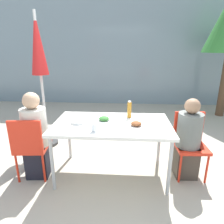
# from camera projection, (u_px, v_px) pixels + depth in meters

# --- Properties ---
(ground_plane) EXTENTS (24.00, 24.00, 0.00)m
(ground_plane) POSITION_uv_depth(u_px,v_px,m) (112.00, 173.00, 2.83)
(ground_plane) COLOR #B2A893
(building_facade) EXTENTS (10.00, 0.20, 3.00)m
(building_facade) POSITION_uv_depth(u_px,v_px,m) (121.00, 55.00, 6.04)
(building_facade) COLOR gray
(building_facade) RESTS_ON ground
(dining_table) EXTENTS (1.51, 0.88, 0.76)m
(dining_table) POSITION_uv_depth(u_px,v_px,m) (112.00, 127.00, 2.61)
(dining_table) COLOR white
(dining_table) RESTS_ON ground
(chair_left) EXTENTS (0.43, 0.43, 0.87)m
(chair_left) POSITION_uv_depth(u_px,v_px,m) (30.00, 144.00, 2.57)
(chair_left) COLOR red
(chair_left) RESTS_ON ground
(person_left) EXTENTS (0.32, 0.32, 1.17)m
(person_left) POSITION_uv_depth(u_px,v_px,m) (36.00, 138.00, 2.64)
(person_left) COLOR black
(person_left) RESTS_ON ground
(chair_right) EXTENTS (0.41, 0.41, 0.87)m
(chair_right) POSITION_uv_depth(u_px,v_px,m) (190.00, 139.00, 2.71)
(chair_right) COLOR red
(chair_right) RESTS_ON ground
(person_right) EXTENTS (0.31, 0.31, 1.09)m
(person_right) POSITION_uv_depth(u_px,v_px,m) (188.00, 141.00, 2.64)
(person_right) COLOR #473D33
(person_right) RESTS_ON ground
(closed_umbrella) EXTENTS (0.36, 0.36, 2.25)m
(closed_umbrella) POSITION_uv_depth(u_px,v_px,m) (39.00, 54.00, 3.21)
(closed_umbrella) COLOR #333333
(closed_umbrella) RESTS_ON ground
(plate_0) EXTENTS (0.24, 0.24, 0.07)m
(plate_0) POSITION_uv_depth(u_px,v_px,m) (136.00, 125.00, 2.47)
(plate_0) COLOR white
(plate_0) RESTS_ON dining_table
(plate_1) EXTENTS (0.25, 0.25, 0.07)m
(plate_1) POSITION_uv_depth(u_px,v_px,m) (104.00, 120.00, 2.64)
(plate_1) COLOR white
(plate_1) RESTS_ON dining_table
(bottle) EXTENTS (0.06, 0.06, 0.24)m
(bottle) POSITION_uv_depth(u_px,v_px,m) (129.00, 110.00, 2.76)
(bottle) COLOR #B7751E
(bottle) RESTS_ON dining_table
(drinking_cup) EXTENTS (0.07, 0.07, 0.11)m
(drinking_cup) POSITION_uv_depth(u_px,v_px,m) (94.00, 127.00, 2.32)
(drinking_cup) COLOR white
(drinking_cup) RESTS_ON dining_table
(salad_bowl) EXTENTS (0.18, 0.18, 0.05)m
(salad_bowl) POSITION_uv_depth(u_px,v_px,m) (78.00, 121.00, 2.59)
(salad_bowl) COLOR white
(salad_bowl) RESTS_ON dining_table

